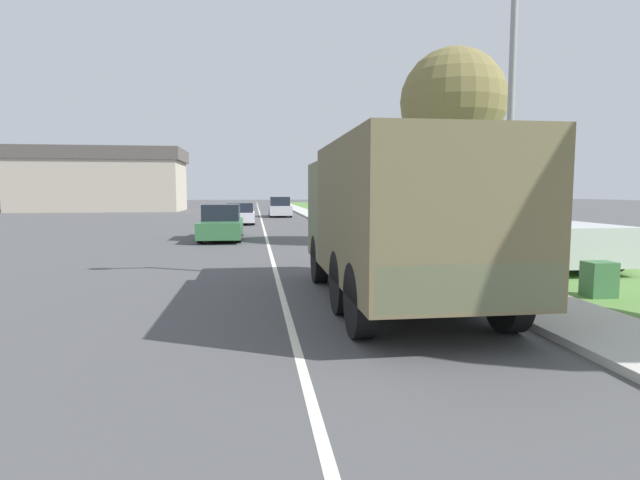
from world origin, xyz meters
name	(u,v)px	position (x,y,z in m)	size (l,w,h in m)	color
ground_plane	(262,220)	(0.00, 40.00, 0.00)	(180.00, 180.00, 0.00)	#4C4C4F
lane_centre_stripe	(262,220)	(0.00, 40.00, 0.00)	(0.12, 120.00, 0.00)	silver
sidewalk_right	(322,219)	(4.50, 40.00, 0.06)	(1.80, 120.00, 0.12)	beige
grass_strip_right	(380,219)	(8.90, 40.00, 0.01)	(7.00, 120.00, 0.02)	#56843D
military_truck	(397,215)	(2.07, 12.25, 1.67)	(2.55, 6.68, 2.94)	#606647
car_nearest_ahead	(222,224)	(-1.96, 25.49, 0.69)	(1.76, 4.80, 1.54)	#336B3D
car_second_ahead	(240,214)	(-1.42, 36.17, 0.62)	(1.85, 4.47, 1.35)	silver
car_third_ahead	(280,208)	(1.61, 44.92, 0.73)	(1.79, 4.27, 1.65)	#B7BABF
pickup_truck	(536,232)	(7.77, 17.08, 0.90)	(2.03, 5.45, 1.89)	silver
lamp_post	(504,55)	(4.56, 13.21, 4.87)	(1.69, 0.24, 8.12)	gray
tree_mid_right	(453,102)	(6.95, 21.66, 5.45)	(3.96, 3.96, 7.43)	#4C3D2D
utility_box	(599,279)	(6.20, 12.22, 0.37)	(0.55, 0.45, 0.70)	#3D7042
building_distant	(102,180)	(-16.62, 59.49, 3.36)	(17.24, 8.53, 6.63)	#B2A893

